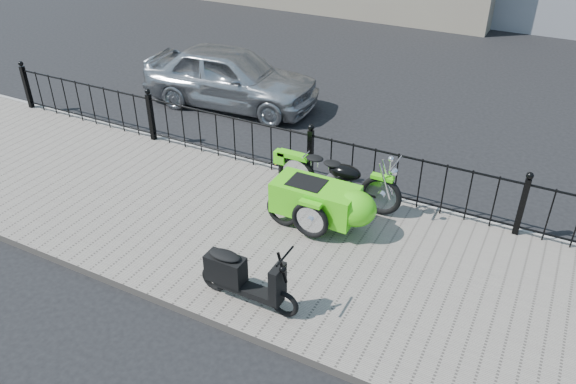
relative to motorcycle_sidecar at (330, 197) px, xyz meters
The scene contains 8 objects.
ground 1.05m from the motorcycle_sidecar, 164.61° to the right, with size 120.00×120.00×0.00m, color black.
sidewalk 1.23m from the motorcycle_sidecar, 138.94° to the right, with size 30.00×3.80×0.12m, color slate.
curb 1.57m from the motorcycle_sidecar, 124.77° to the left, with size 30.00×0.10×0.12m, color gray.
iron_fence 1.36m from the motorcycle_sidecar, 128.13° to the left, with size 14.11×0.11×1.08m.
motorcycle_sidecar is the anchor object (origin of this frame).
scooter 2.15m from the motorcycle_sidecar, 97.61° to the right, with size 1.44×0.42×0.97m.
spare_tire 0.75m from the motorcycle_sidecar, 147.64° to the right, with size 0.56×0.56×0.08m, color black.
sedan_car 5.35m from the motorcycle_sidecar, 138.86° to the left, with size 1.63×4.05×1.38m, color #A5A7AB.
Camera 1 is at (3.63, -6.51, 5.21)m, focal length 35.00 mm.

